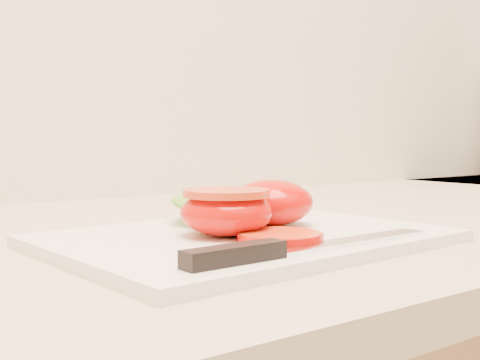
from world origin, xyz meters
TOP-DOWN VIEW (x-y plane):
  - cutting_board at (-0.60, 1.56)m, footprint 0.34×0.26m
  - tomato_half_dome at (-0.55, 1.58)m, footprint 0.08×0.08m
  - tomato_half_cut at (-0.62, 1.55)m, footprint 0.08×0.08m
  - tomato_slice_0 at (-0.60, 1.51)m, footprint 0.07×0.07m
  - lettuce_leaf_0 at (-0.57, 1.63)m, footprint 0.15×0.15m
  - knife at (-0.63, 1.46)m, footprint 0.24×0.03m

SIDE VIEW (x-z plane):
  - cutting_board at x=-0.60m, z-range 0.93..0.94m
  - tomato_slice_0 at x=-0.60m, z-range 0.94..0.95m
  - knife at x=-0.63m, z-range 0.94..0.95m
  - lettuce_leaf_0 at x=-0.57m, z-range 0.94..0.97m
  - tomato_half_cut at x=-0.62m, z-range 0.94..0.98m
  - tomato_half_dome at x=-0.55m, z-range 0.94..0.98m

